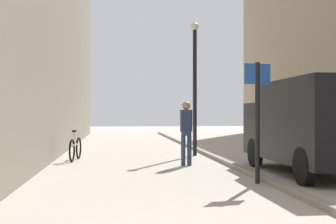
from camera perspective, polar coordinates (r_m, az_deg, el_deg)
The scene contains 7 objects.
ground_plane at distance 14.73m, azimuth -0.02°, elevation -6.05°, with size 80.00×80.00×0.00m, color #A8A093.
kerb_strip at distance 14.99m, azimuth 6.02°, elevation -5.72°, with size 0.16×40.00×0.12m, color gray.
pedestrian_main_foreground at distance 13.11m, azimuth 2.30°, elevation -2.09°, with size 0.36×0.25×1.85m.
delivery_van at distance 11.78m, azimuth 17.41°, elevation -1.47°, with size 1.96×4.99×2.29m.
street_sign_post at distance 9.95m, azimuth 11.10°, elevation 0.07°, with size 0.60×0.12×2.60m.
lamp_post at distance 16.38m, azimuth 3.37°, elevation 4.07°, with size 0.28×0.28×4.76m.
bicycle_leaning at distance 14.88m, azimuth -11.50°, elevation -4.51°, with size 0.26×1.77×0.98m.
Camera 1 is at (-1.65, -2.56, 1.49)m, focal length 48.78 mm.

